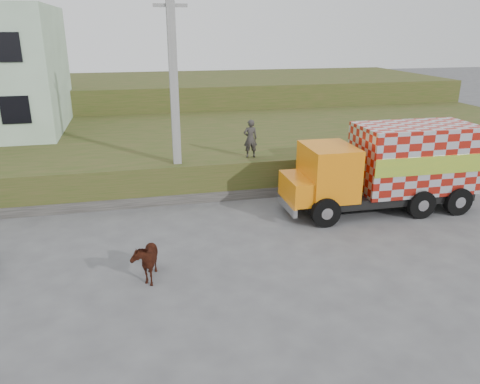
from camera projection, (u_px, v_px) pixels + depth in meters
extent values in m
plane|color=#474749|center=(227.00, 246.00, 14.62)|extent=(120.00, 120.00, 0.00)
cube|color=#304416|center=(187.00, 148.00, 23.57)|extent=(40.00, 12.00, 1.50)
cube|color=#304416|center=(167.00, 99.00, 34.35)|extent=(40.00, 12.00, 3.00)
cube|color=#595651|center=(154.00, 200.00, 17.99)|extent=(16.00, 0.50, 0.40)
cube|color=gray|center=(174.00, 98.00, 17.31)|extent=(0.30, 0.30, 8.00)
cube|color=gray|center=(170.00, 5.00, 16.25)|extent=(1.20, 0.12, 0.12)
cube|color=black|center=(382.00, 194.00, 17.45)|extent=(6.35, 2.12, 0.33)
cube|color=orange|center=(328.00, 171.00, 16.66)|extent=(1.70, 2.16, 1.86)
cube|color=orange|center=(299.00, 188.00, 16.64)|extent=(0.95, 1.97, 0.84)
cube|color=silver|center=(414.00, 157.00, 17.23)|extent=(4.31, 2.29, 2.42)
cube|color=yellow|center=(432.00, 166.00, 16.18)|extent=(4.28, 0.09, 0.65)
cube|color=yellow|center=(398.00, 150.00, 18.28)|extent=(4.28, 0.09, 0.65)
cube|color=silver|center=(286.00, 204.00, 16.73)|extent=(0.17, 2.14, 0.28)
cylinder|color=black|center=(325.00, 212.00, 15.96)|extent=(1.03, 0.34, 1.02)
cylinder|color=black|center=(304.00, 192.00, 17.93)|extent=(1.03, 0.34, 1.02)
cylinder|color=black|center=(421.00, 204.00, 16.68)|extent=(1.03, 0.34, 1.02)
cylinder|color=black|center=(390.00, 186.00, 18.66)|extent=(1.03, 0.34, 1.02)
cylinder|color=black|center=(458.00, 201.00, 16.98)|extent=(1.03, 0.34, 1.02)
cylinder|color=black|center=(424.00, 183.00, 18.96)|extent=(1.03, 0.34, 1.02)
imported|color=#351C0D|center=(145.00, 259.00, 12.59)|extent=(0.80, 1.45, 1.17)
imported|color=#2F2C2A|center=(250.00, 139.00, 18.71)|extent=(0.57, 0.38, 1.54)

